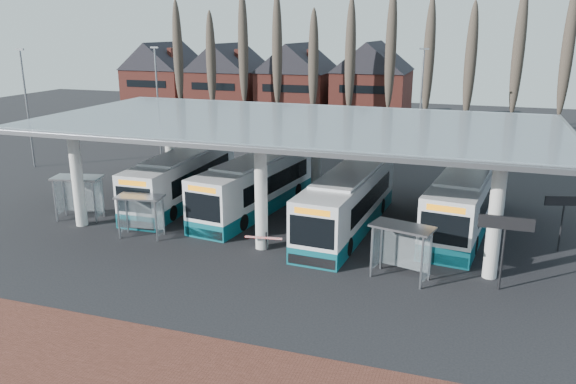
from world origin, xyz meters
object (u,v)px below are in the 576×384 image
(bus_1, at_px, (257,185))
(shelter_1, at_px, (141,206))
(shelter_2, at_px, (403,239))
(bus_0, at_px, (183,179))
(shelter_0, at_px, (79,188))
(bus_2, at_px, (348,202))
(bus_3, at_px, (465,201))

(bus_1, bearing_deg, shelter_1, -115.37)
(shelter_1, xyz_separation_m, shelter_2, (15.20, -1.00, 0.17))
(bus_0, xyz_separation_m, shelter_2, (16.29, -7.98, 0.34))
(bus_1, bearing_deg, bus_0, -172.58)
(shelter_0, relative_size, shelter_1, 1.15)
(bus_1, height_order, shelter_0, bus_1)
(bus_1, xyz_separation_m, shelter_2, (10.70, -7.98, 0.32))
(bus_1, bearing_deg, bus_2, -8.50)
(bus_1, distance_m, bus_2, 6.92)
(bus_2, relative_size, shelter_1, 4.54)
(shelter_1, bearing_deg, shelter_0, 156.34)
(bus_2, distance_m, bus_3, 7.14)
(bus_2, bearing_deg, bus_3, 24.17)
(shelter_0, xyz_separation_m, shelter_2, (20.74, -2.54, -0.05))
(bus_2, bearing_deg, bus_1, 167.77)
(shelter_0, height_order, shelter_2, shelter_0)
(bus_1, height_order, shelter_1, bus_1)
(bus_3, bearing_deg, bus_2, -152.24)
(bus_0, relative_size, bus_3, 0.95)
(bus_1, xyz_separation_m, shelter_0, (-10.04, -5.44, 0.36))
(bus_2, bearing_deg, shelter_1, -151.81)
(shelter_0, bearing_deg, shelter_2, -20.00)
(bus_3, xyz_separation_m, shelter_1, (-17.84, -7.58, 0.11))
(bus_3, bearing_deg, bus_0, -170.90)
(bus_1, xyz_separation_m, bus_2, (6.65, -1.90, 0.00))
(bus_2, distance_m, shelter_1, 12.25)
(bus_0, height_order, bus_3, bus_3)
(bus_1, bearing_deg, shelter_0, -144.12)
(shelter_1, bearing_deg, bus_1, 49.07)
(bus_0, height_order, bus_1, bus_1)
(bus_0, distance_m, bus_1, 5.59)
(bus_2, xyz_separation_m, bus_3, (6.69, 2.50, 0.03))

